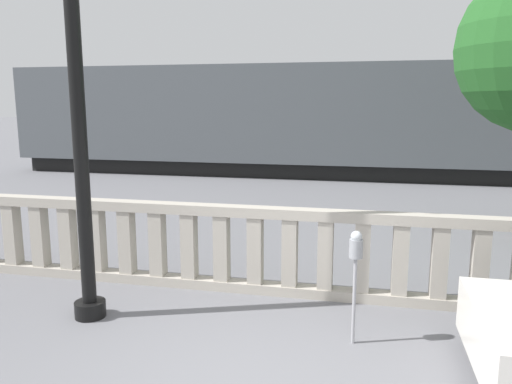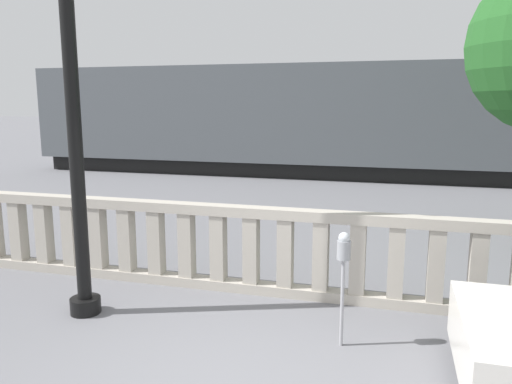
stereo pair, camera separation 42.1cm
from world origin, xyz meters
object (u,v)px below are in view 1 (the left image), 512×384
at_px(parking_meter, 356,256).
at_px(lamppost, 73,23).
at_px(train_far, 275,116).
at_px(train_near, 407,120).

bearing_deg(parking_meter, lamppost, -179.78).
distance_m(parking_meter, train_far, 29.34).
bearing_deg(train_near, lamppost, -109.47).
relative_size(lamppost, parking_meter, 4.92).
xyz_separation_m(lamppost, parking_meter, (3.22, 0.01, -2.51)).
bearing_deg(train_far, parking_meter, -77.68).
distance_m(lamppost, train_near, 13.88).
relative_size(parking_meter, train_near, 0.04).
bearing_deg(train_far, train_near, -63.97).
xyz_separation_m(parking_meter, train_near, (1.38, 13.00, 1.06)).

